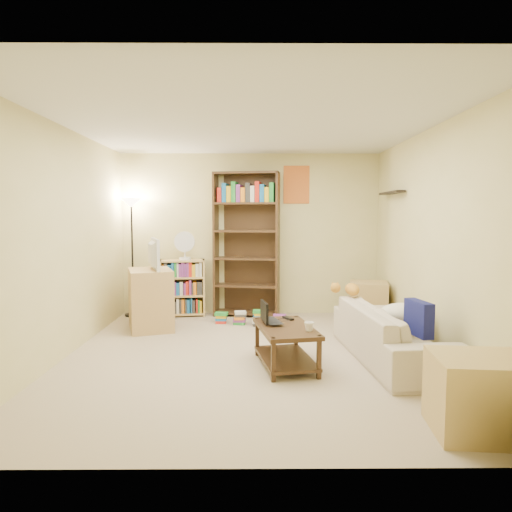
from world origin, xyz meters
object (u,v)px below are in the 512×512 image
(mug, at_px, (309,327))
(floor_lamp, at_px, (132,222))
(tv_stand, at_px, (151,299))
(desk_fan, at_px, (185,245))
(coffee_table, at_px, (286,341))
(sofa, at_px, (392,334))
(tabby_cat, at_px, (349,289))
(laptop, at_px, (277,321))
(end_cabinet, at_px, (481,395))
(side_table, at_px, (368,303))
(television, at_px, (150,254))
(tall_bookshelf, at_px, (246,241))
(short_bookshelf, at_px, (183,288))

(mug, height_order, floor_lamp, floor_lamp)
(mug, relative_size, tv_stand, 0.14)
(mug, distance_m, desk_fan, 3.06)
(coffee_table, bearing_deg, sofa, 0.11)
(tabby_cat, distance_m, laptop, 1.23)
(mug, distance_m, end_cabinet, 1.66)
(sofa, distance_m, side_table, 1.66)
(mug, distance_m, television, 2.69)
(mug, height_order, desk_fan, desk_fan)
(sofa, xyz_separation_m, tv_stand, (-2.88, 1.38, 0.12))
(tall_bookshelf, relative_size, desk_fan, 5.05)
(tv_stand, relative_size, side_table, 1.36)
(tabby_cat, bearing_deg, end_cabinet, -79.70)
(tall_bookshelf, distance_m, short_bookshelf, 1.22)
(laptop, distance_m, television, 2.26)
(sofa, xyz_separation_m, tall_bookshelf, (-1.58, 2.19, 0.87))
(sofa, distance_m, desk_fan, 3.41)
(tv_stand, relative_size, tall_bookshelf, 0.37)
(tabby_cat, bearing_deg, television, 165.72)
(desk_fan, relative_size, side_table, 0.73)
(coffee_table, bearing_deg, desk_fan, 110.38)
(sofa, bearing_deg, mug, 108.46)
(tv_stand, xyz_separation_m, desk_fan, (0.36, 0.76, 0.69))
(television, distance_m, floor_lamp, 1.01)
(desk_fan, bearing_deg, side_table, -10.32)
(tabby_cat, height_order, mug, tabby_cat)
(coffee_table, relative_size, side_table, 1.69)
(desk_fan, xyz_separation_m, floor_lamp, (-0.81, 0.05, 0.34))
(tv_stand, bearing_deg, short_bookshelf, 50.62)
(tall_bookshelf, xyz_separation_m, desk_fan, (-0.94, -0.05, -0.06))
(mug, xyz_separation_m, side_table, (1.10, 2.05, -0.16))
(tv_stand, bearing_deg, desk_fan, 46.47)
(coffee_table, relative_size, floor_lamp, 0.56)
(side_table, bearing_deg, desk_fan, 169.68)
(tv_stand, bearing_deg, coffee_table, -60.62)
(television, bearing_deg, desk_fan, -43.53)
(mug, bearing_deg, coffee_table, 137.84)
(television, distance_m, short_bookshelf, 1.04)
(tabby_cat, height_order, coffee_table, tabby_cat)
(desk_fan, bearing_deg, mug, -58.06)
(side_table, bearing_deg, floor_lamp, 171.23)
(coffee_table, xyz_separation_m, short_bookshelf, (-1.42, 2.39, 0.17))
(short_bookshelf, bearing_deg, television, -118.99)
(television, relative_size, side_table, 1.21)
(tv_stand, height_order, short_bookshelf, short_bookshelf)
(television, height_order, short_bookshelf, television)
(tv_stand, bearing_deg, side_table, -13.05)
(coffee_table, distance_m, short_bookshelf, 2.78)
(mug, xyz_separation_m, television, (-1.94, 1.78, 0.56))
(mug, bearing_deg, laptop, 130.62)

